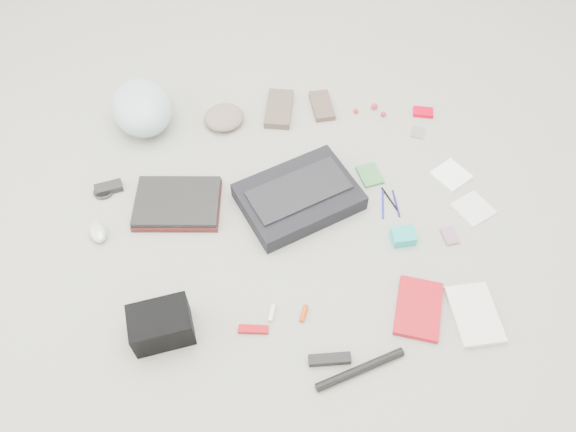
{
  "coord_description": "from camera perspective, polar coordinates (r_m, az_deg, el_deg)",
  "views": [
    {
      "loc": [
        -0.15,
        -1.23,
        1.8
      ],
      "look_at": [
        0.0,
        0.0,
        0.05
      ],
      "focal_mm": 35.0,
      "sensor_mm": 36.0,
      "label": 1
    }
  ],
  "objects": [
    {
      "name": "pen_black",
      "position": [
        2.28,
        10.3,
        1.7
      ],
      "size": [
        0.04,
        0.12,
        0.01
      ],
      "primitive_type": "cylinder",
      "rotation": [
        1.57,
        0.0,
        0.31
      ],
      "color": "black",
      "rests_on": "ground_plane"
    },
    {
      "name": "bag_flap",
      "position": [
        2.18,
        1.12,
        2.64
      ],
      "size": [
        0.43,
        0.31,
        0.01
      ],
      "primitive_type": "cube",
      "rotation": [
        0.0,
        0.0,
        0.38
      ],
      "color": "black",
      "rests_on": "messenger_bag"
    },
    {
      "name": "bike_helmet",
      "position": [
        2.54,
        -14.62,
        10.65
      ],
      "size": [
        0.33,
        0.38,
        0.19
      ],
      "primitive_type": "ellipsoid",
      "rotation": [
        0.0,
        0.0,
        0.26
      ],
      "color": "#A6CBCB",
      "rests_on": "ground_plane"
    },
    {
      "name": "toiletry_tube_white",
      "position": [
        1.98,
        -1.66,
        -9.82
      ],
      "size": [
        0.03,
        0.06,
        0.02
      ],
      "primitive_type": "cylinder",
      "rotation": [
        1.57,
        0.0,
        -0.31
      ],
      "color": "white",
      "rests_on": "ground_plane"
    },
    {
      "name": "toiletry_tube_orange",
      "position": [
        1.98,
        1.61,
        -9.87
      ],
      "size": [
        0.04,
        0.06,
        0.02
      ],
      "primitive_type": "cylinder",
      "rotation": [
        1.57,
        0.0,
        -0.38
      ],
      "color": "#C83D05",
      "rests_on": "ground_plane"
    },
    {
      "name": "accordion_wallet",
      "position": [
        2.17,
        11.63,
        -2.04
      ],
      "size": [
        0.09,
        0.07,
        0.04
      ],
      "primitive_type": "cube",
      "rotation": [
        0.0,
        0.0,
        0.03
      ],
      "color": "#1DBBB8",
      "rests_on": "ground_plane"
    },
    {
      "name": "lollipop_b",
      "position": [
        2.61,
        8.76,
        10.98
      ],
      "size": [
        0.03,
        0.03,
        0.03
      ],
      "primitive_type": "sphere",
      "rotation": [
        0.0,
        0.0,
        -0.02
      ],
      "color": "red",
      "rests_on": "ground_plane"
    },
    {
      "name": "book_red",
      "position": [
        2.04,
        13.11,
        -9.14
      ],
      "size": [
        0.22,
        0.26,
        0.02
      ],
      "primitive_type": "cube",
      "rotation": [
        0.0,
        0.0,
        -0.35
      ],
      "color": "red",
      "rests_on": "ground_plane"
    },
    {
      "name": "mitten_left",
      "position": [
        2.57,
        -0.92,
        10.84
      ],
      "size": [
        0.16,
        0.24,
        0.03
      ],
      "primitive_type": "cube",
      "rotation": [
        0.0,
        0.0,
        -0.21
      ],
      "color": "brown",
      "rests_on": "ground_plane"
    },
    {
      "name": "mitten_right",
      "position": [
        2.59,
        3.46,
        11.12
      ],
      "size": [
        0.1,
        0.18,
        0.03
      ],
      "primitive_type": "cube",
      "rotation": [
        0.0,
        0.0,
        0.05
      ],
      "color": "brown",
      "rests_on": "ground_plane"
    },
    {
      "name": "pen_blue",
      "position": [
        2.26,
        9.62,
        1.17
      ],
      "size": [
        0.04,
        0.14,
        0.01
      ],
      "primitive_type": "cylinder",
      "rotation": [
        1.57,
        0.0,
        -0.2
      ],
      "color": "#182098",
      "rests_on": "ground_plane"
    },
    {
      "name": "ground_plane",
      "position": [
        2.18,
        -0.0,
        -0.76
      ],
      "size": [
        4.0,
        4.0,
        0.0
      ],
      "primitive_type": "plane",
      "color": "gray"
    },
    {
      "name": "card_deck",
      "position": [
        2.23,
        16.1,
        -1.99
      ],
      "size": [
        0.06,
        0.08,
        0.01
      ],
      "primitive_type": "cube",
      "rotation": [
        0.0,
        0.0,
        0.11
      ],
      "color": "gray",
      "rests_on": "ground_plane"
    },
    {
      "name": "camera_bag",
      "position": [
        1.95,
        -12.76,
        -10.74
      ],
      "size": [
        0.22,
        0.17,
        0.13
      ],
      "primitive_type": "cube",
      "rotation": [
        0.0,
        0.0,
        0.15
      ],
      "color": "black",
      "rests_on": "ground_plane"
    },
    {
      "name": "lollipop_c",
      "position": [
        2.59,
        9.68,
        10.16
      ],
      "size": [
        0.03,
        0.03,
        0.02
      ],
      "primitive_type": "sphere",
      "rotation": [
        0.0,
        0.0,
        -0.12
      ],
      "color": "red",
      "rests_on": "ground_plane"
    },
    {
      "name": "beanie",
      "position": [
        2.53,
        -6.52,
        9.92
      ],
      "size": [
        0.22,
        0.22,
        0.06
      ],
      "primitive_type": "ellipsoid",
      "rotation": [
        0.0,
        0.0,
        0.36
      ],
      "color": "#806D60",
      "rests_on": "ground_plane"
    },
    {
      "name": "cable_coil",
      "position": [
        2.39,
        -18.23,
        2.39
      ],
      "size": [
        0.09,
        0.09,
        0.01
      ],
      "primitive_type": "torus",
      "rotation": [
        0.0,
        0.0,
        0.12
      ],
      "color": "black",
      "rests_on": "ground_plane"
    },
    {
      "name": "laptop_sleeve",
      "position": [
        2.26,
        -11.12,
        1.14
      ],
      "size": [
        0.36,
        0.29,
        0.02
      ],
      "primitive_type": "cube",
      "rotation": [
        0.0,
        0.0,
        -0.12
      ],
      "color": "#551A1B",
      "rests_on": "ground_plane"
    },
    {
      "name": "notepad",
      "position": [
        2.35,
        8.31,
        4.14
      ],
      "size": [
        0.1,
        0.13,
        0.01
      ],
      "primitive_type": "cube",
      "rotation": [
        0.0,
        0.0,
        0.19
      ],
      "color": "#3D7E40",
      "rests_on": "ground_plane"
    },
    {
      "name": "napkin_bottom",
      "position": [
        2.34,
        18.31,
        0.72
      ],
      "size": [
        0.18,
        0.18,
        0.01
      ],
      "primitive_type": "cube",
      "rotation": [
        0.0,
        0.0,
        0.45
      ],
      "color": "silver",
      "rests_on": "ground_plane"
    },
    {
      "name": "book_white",
      "position": [
        2.08,
        18.41,
        -9.47
      ],
      "size": [
        0.15,
        0.23,
        0.02
      ],
      "primitive_type": "cube",
      "rotation": [
        0.0,
        0.0,
        0.01
      ],
      "color": "silver",
      "rests_on": "ground_plane"
    },
    {
      "name": "lollipop_a",
      "position": [
        2.59,
        6.88,
        10.56
      ],
      "size": [
        0.02,
        0.02,
        0.02
      ],
      "primitive_type": "sphere",
      "rotation": [
        0.0,
        0.0,
        0.11
      ],
      "color": "#B62A1B",
      "rests_on": "ground_plane"
    },
    {
      "name": "pen_navy",
      "position": [
        2.28,
        10.93,
        1.26
      ],
      "size": [
        0.01,
        0.13,
        0.01
      ],
      "primitive_type": "cylinder",
      "rotation": [
        1.57,
        0.0,
        -0.02
      ],
      "color": "navy",
      "rests_on": "ground_plane"
    },
    {
      "name": "u_lock",
      "position": [
        1.92,
        4.26,
        -14.32
      ],
      "size": [
        0.14,
        0.04,
        0.03
      ],
      "primitive_type": "cube",
      "rotation": [
        0.0,
        0.0,
        -0.04
      ],
      "color": "black",
      "rests_on": "ground_plane"
    },
    {
      "name": "altoids_tin",
      "position": [
        2.64,
        13.56,
        10.21
      ],
      "size": [
        0.1,
        0.08,
        0.02
      ],
      "primitive_type": "cube",
      "rotation": [
        0.0,
        0.0,
        -0.25
      ],
      "color": "red",
      "rests_on": "ground_plane"
    },
    {
      "name": "laptop",
      "position": [
        2.25,
        -11.21,
        1.48
      ],
      "size": [
        0.35,
        0.28,
        0.02
      ],
      "primitive_type": "cube",
      "rotation": [
        0.0,
        0.0,
        -0.12
      ],
      "color": "black",
      "rests_on": "laptop_sleeve"
    },
    {
      "name": "stamp_sheet",
      "position": [
        2.55,
        13.05,
        8.25
      ],
      "size": [
        0.08,
        0.09,
        0.0
      ],
      "primitive_type": "cube",
      "rotation": [
        0.0,
        0.0,
        -0.43
      ],
      "color": "gray",
      "rests_on": "ground_plane"
    },
    {
      "name": "napkin_top",
      "position": [
        2.42,
        16.25,
        4.04
      ],
      "size": [
        0.18,
        0.18,
        0.01
      ],
      "primitive_type": "cube",
      "rotation": [
        0.0,
        0.0,
        0.54
      ],
      "color": "white",
      "rests_on": "ground_plane"
    },
    {
      "name": "power_brick",
      "position": [
        2.38,
        -17.75,
        2.74
      ],
      "size": [
        0.12,
        0.07,
        0.03
      ],
      "primitive_type": "cube",
      "rotation": [
        0.0,
        0.0,
        0.21
      ],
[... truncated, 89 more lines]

